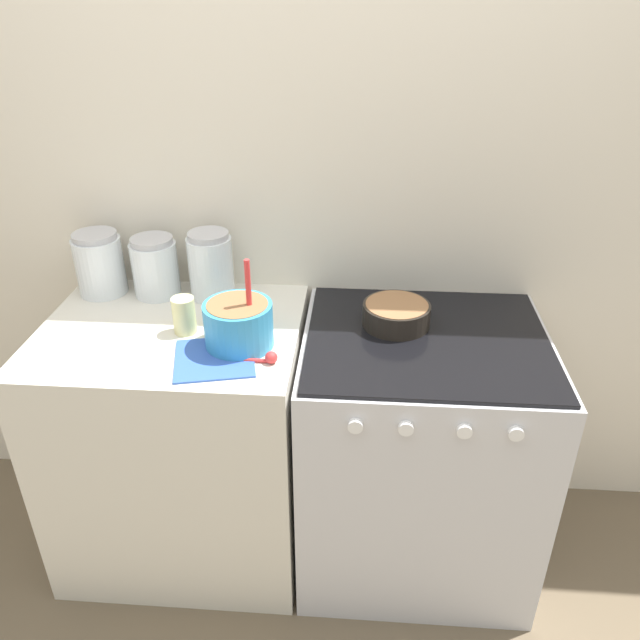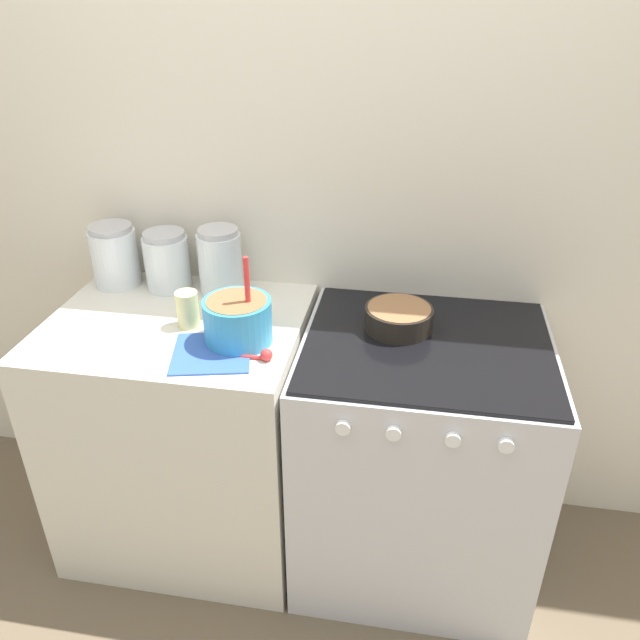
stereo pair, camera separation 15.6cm
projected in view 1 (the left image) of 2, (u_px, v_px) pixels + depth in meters
The scene contains 12 objects.
ground_plane at pixel (292, 615), 2.05m from camera, with size 12.00×12.00×0.00m, color brown.
wall_back at pixel (308, 196), 2.06m from camera, with size 4.61×0.05×2.40m.
countertop_cabinet at pixel (184, 439), 2.14m from camera, with size 0.81×0.66×0.88m.
stove at pixel (417, 451), 2.09m from camera, with size 0.75×0.68×0.88m.
mixing_bowl at pixel (238, 322), 1.80m from camera, with size 0.20×0.20×0.27m.
baking_pan at pixel (396, 314), 1.93m from camera, with size 0.21×0.21×0.07m.
storage_jar_left at pixel (100, 267), 2.10m from camera, with size 0.16×0.16×0.22m.
storage_jar_middle at pixel (156, 271), 2.09m from camera, with size 0.15×0.15×0.20m.
storage_jar_right at pixel (211, 269), 2.08m from camera, with size 0.15×0.15×0.23m.
tin_can at pixel (184, 315), 1.88m from camera, with size 0.07×0.07×0.11m.
recipe_page at pixel (214, 358), 1.77m from camera, with size 0.27×0.27×0.01m.
measuring_spoon at pixel (267, 358), 1.75m from camera, with size 0.12×0.04×0.04m.
Camera 1 is at (0.19, -1.31, 1.84)m, focal length 35.00 mm.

